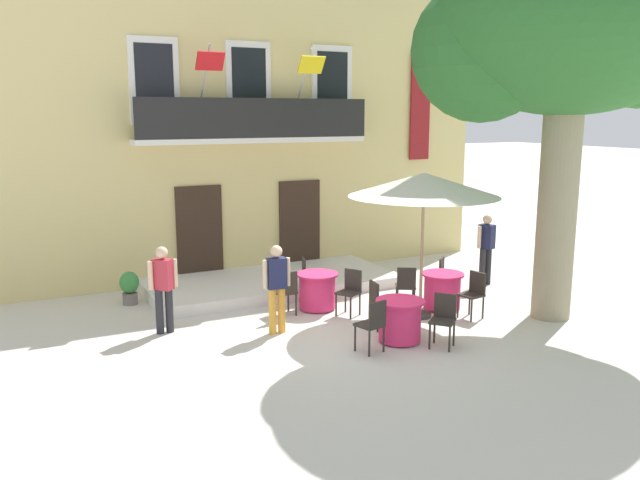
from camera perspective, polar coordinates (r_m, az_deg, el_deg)
ground_plane at (r=12.06m, az=3.60°, el=-8.17°), size 120.00×120.00×0.00m
building_facade at (r=17.71m, az=-8.52°, el=10.21°), size 13.00×5.09×7.50m
entrance_step_platform at (r=15.10m, az=-4.20°, el=-3.73°), size 5.66×2.62×0.25m
plane_tree at (r=13.24m, az=20.54°, el=16.23°), size 5.37×4.72×7.05m
cafe_table_near_tree at (r=11.61m, az=6.99°, el=-6.96°), size 0.86×0.86×0.76m
cafe_chair_near_tree_0 at (r=11.47m, az=10.73°, el=-6.60°), size 0.56×0.56×0.91m
cafe_chair_near_tree_1 at (r=12.19m, az=5.18°, el=-5.37°), size 0.45×0.45×0.91m
cafe_chair_near_tree_2 at (r=11.00m, az=4.64°, el=-7.19°), size 0.48×0.48×0.91m
cafe_table_middle at (r=13.62m, az=10.63°, el=-4.37°), size 0.86×0.86×0.76m
cafe_chair_middle_0 at (r=14.31m, az=10.96°, el=-3.06°), size 0.56×0.56×0.91m
cafe_chair_middle_1 at (r=13.43m, az=7.51°, el=-3.89°), size 0.55×0.55×0.91m
cafe_chair_middle_2 at (r=13.16m, az=13.27°, el=-4.40°), size 0.46×0.46×0.91m
cafe_table_front at (r=13.38m, az=-0.24°, el=-4.45°), size 0.86×0.86×0.76m
cafe_chair_front_0 at (r=12.94m, az=-2.97°, el=-4.38°), size 0.42×0.42×0.91m
cafe_chair_front_1 at (r=13.00m, az=2.65°, el=-4.30°), size 0.54×0.54×0.91m
cafe_chair_front_2 at (r=14.05m, az=-0.99°, el=-3.12°), size 0.50×0.50×0.91m
cafe_umbrella at (r=12.61m, az=9.06°, el=4.74°), size 2.90×2.90×2.85m
ground_planter_left at (r=14.30m, az=-16.30°, el=-3.90°), size 0.41×0.41×0.70m
pedestrian_near_entrance at (r=15.64m, az=14.31°, el=-0.46°), size 0.53×0.39×1.66m
pedestrian_mid_plaza at (r=12.17m, az=-13.53°, el=-3.81°), size 0.53×0.40×1.61m
pedestrian_by_tree at (r=11.84m, az=-3.80°, el=-3.85°), size 0.53×0.25×1.64m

